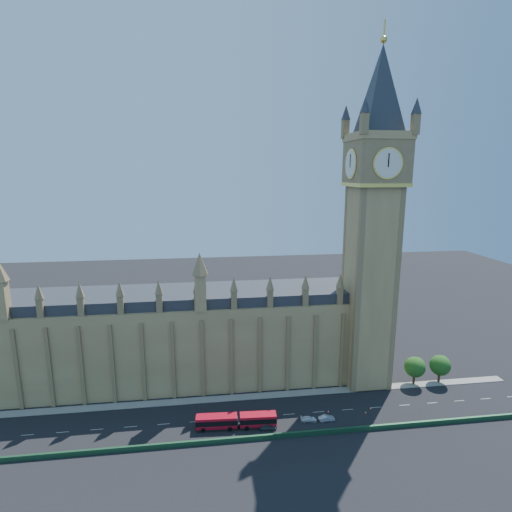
{
  "coord_description": "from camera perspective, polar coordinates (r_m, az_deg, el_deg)",
  "views": [
    {
      "loc": [
        -8.66,
        -91.28,
        61.73
      ],
      "look_at": [
        4.7,
        10.0,
        40.3
      ],
      "focal_mm": 28.0,
      "sensor_mm": 36.0,
      "label": 1
    }
  ],
  "objects": [
    {
      "name": "ground",
      "position": [
        110.53,
        -1.88,
        -22.11
      ],
      "size": [
        400.0,
        400.0,
        0.0
      ],
      "primitive_type": "plane",
      "color": "black",
      "rests_on": "ground"
    },
    {
      "name": "palace_westminster",
      "position": [
        124.06,
        -14.77,
        -11.26
      ],
      "size": [
        120.0,
        20.0,
        28.0
      ],
      "color": "#9E7E4C",
      "rests_on": "ground"
    },
    {
      "name": "elizabeth_tower",
      "position": [
        115.38,
        16.51,
        7.8
      ],
      "size": [
        20.59,
        20.59,
        105.0
      ],
      "color": "#9E7E4C",
      "rests_on": "ground"
    },
    {
      "name": "bridge_parapet",
      "position": [
        102.87,
        -1.33,
        -24.62
      ],
      "size": [
        160.0,
        0.6,
        1.2
      ],
      "primitive_type": "cube",
      "color": "#1E4C2D",
      "rests_on": "ground"
    },
    {
      "name": "kerb_north",
      "position": [
        118.46,
        -2.36,
        -19.53
      ],
      "size": [
        160.0,
        3.0,
        0.16
      ],
      "primitive_type": "cube",
      "color": "gray",
      "rests_on": "ground"
    },
    {
      "name": "tree_east_near",
      "position": [
        130.87,
        21.82,
        -14.44
      ],
      "size": [
        6.0,
        6.0,
        8.5
      ],
      "color": "#382619",
      "rests_on": "ground"
    },
    {
      "name": "tree_east_far",
      "position": [
        134.78,
        24.88,
        -13.91
      ],
      "size": [
        6.0,
        6.0,
        8.5
      ],
      "color": "#382619",
      "rests_on": "ground"
    },
    {
      "name": "red_bus",
      "position": [
        106.42,
        -2.84,
        -22.46
      ],
      "size": [
        19.92,
        4.13,
        3.36
      ],
      "rotation": [
        0.0,
        0.0,
        -0.06
      ],
      "color": "red",
      "rests_on": "ground"
    },
    {
      "name": "car_grey",
      "position": [
        106.31,
        1.7,
        -23.19
      ],
      "size": [
        4.31,
        2.12,
        1.41
      ],
      "primitive_type": "imported",
      "rotation": [
        0.0,
        0.0,
        1.46
      ],
      "color": "#414348",
      "rests_on": "ground"
    },
    {
      "name": "car_silver",
      "position": [
        110.64,
        10.05,
        -21.85
      ],
      "size": [
        4.08,
        1.57,
        1.33
      ],
      "primitive_type": "imported",
      "rotation": [
        0.0,
        0.0,
        1.61
      ],
      "color": "#B8BAC0",
      "rests_on": "ground"
    },
    {
      "name": "car_white",
      "position": [
        109.86,
        7.53,
        -22.08
      ],
      "size": [
        4.24,
        2.06,
        1.19
      ],
      "primitive_type": "imported",
      "rotation": [
        0.0,
        0.0,
        1.47
      ],
      "color": "white",
      "rests_on": "ground"
    },
    {
      "name": "cone_a",
      "position": [
        113.76,
        10.3,
        -21.04
      ],
      "size": [
        0.48,
        0.48,
        0.63
      ],
      "rotation": [
        0.0,
        0.0,
        0.23
      ],
      "color": "black",
      "rests_on": "ground"
    },
    {
      "name": "cone_b",
      "position": [
        115.36,
        15.39,
        -20.78
      ],
      "size": [
        0.56,
        0.56,
        0.67
      ],
      "rotation": [
        0.0,
        0.0,
        -0.43
      ],
      "color": "black",
      "rests_on": "ground"
    },
    {
      "name": "cone_c",
      "position": [
        112.33,
        9.78,
        -21.46
      ],
      "size": [
        0.46,
        0.46,
        0.71
      ],
      "rotation": [
        0.0,
        0.0,
        0.03
      ],
      "color": "black",
      "rests_on": "ground"
    },
    {
      "name": "cone_d",
      "position": [
        117.39,
        16.05,
        -20.2
      ],
      "size": [
        0.42,
        0.42,
        0.66
      ],
      "rotation": [
        0.0,
        0.0,
        0.02
      ],
      "color": "black",
      "rests_on": "ground"
    }
  ]
}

